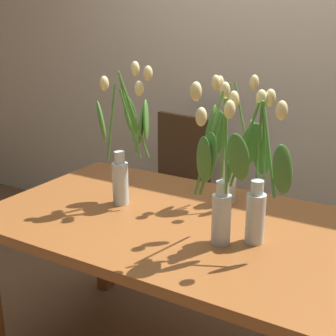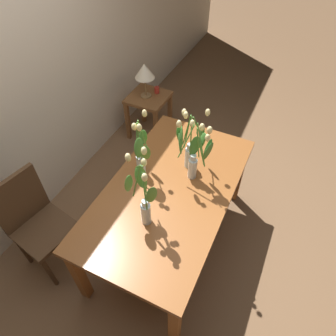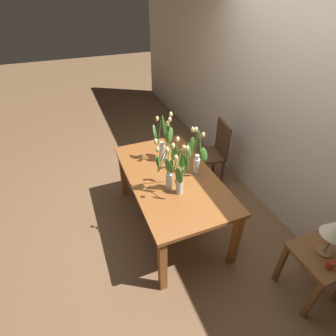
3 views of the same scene
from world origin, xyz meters
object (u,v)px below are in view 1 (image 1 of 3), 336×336
object	(u,v)px
tulip_vase_1	(256,182)
dining_chair	(173,182)
tulip_vase_0	(228,156)
dining_table	(187,242)
tulip_vase_3	(219,181)
tulip_vase_2	(125,147)

from	to	relation	value
tulip_vase_1	dining_chair	xyz separation A→B (m)	(-0.86, 0.92, -0.44)
tulip_vase_0	tulip_vase_1	world-z (taller)	tulip_vase_0
dining_table	tulip_vase_3	world-z (taller)	tulip_vase_3
tulip_vase_0	tulip_vase_2	distance (m)	0.43
tulip_vase_0	tulip_vase_1	bearing A→B (deg)	-51.70
tulip_vase_2	tulip_vase_3	size ratio (longest dim) A/B	1.03
dining_table	tulip_vase_1	size ratio (longest dim) A/B	3.00
dining_table	tulip_vase_1	distance (m)	0.42
dining_chair	tulip_vase_1	bearing A→B (deg)	-47.08
tulip_vase_0	tulip_vase_3	xyz separation A→B (m)	(0.13, -0.38, 0.03)
tulip_vase_3	dining_chair	xyz separation A→B (m)	(-0.76, 1.01, -0.45)
tulip_vase_0	dining_chair	bearing A→B (deg)	134.85
tulip_vase_0	tulip_vase_3	size ratio (longest dim) A/B	0.96
tulip_vase_2	dining_chair	world-z (taller)	tulip_vase_2
dining_table	tulip_vase_1	xyz separation A→B (m)	(0.28, -0.03, 0.32)
tulip_vase_1	tulip_vase_2	size ratio (longest dim) A/B	0.90
dining_table	tulip_vase_3	size ratio (longest dim) A/B	2.79
dining_table	tulip_vase_1	bearing A→B (deg)	-6.83
tulip_vase_0	tulip_vase_2	size ratio (longest dim) A/B	0.93
tulip_vase_1	dining_chair	world-z (taller)	tulip_vase_1
tulip_vase_3	tulip_vase_0	bearing A→B (deg)	108.95
dining_table	tulip_vase_2	distance (m)	0.46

